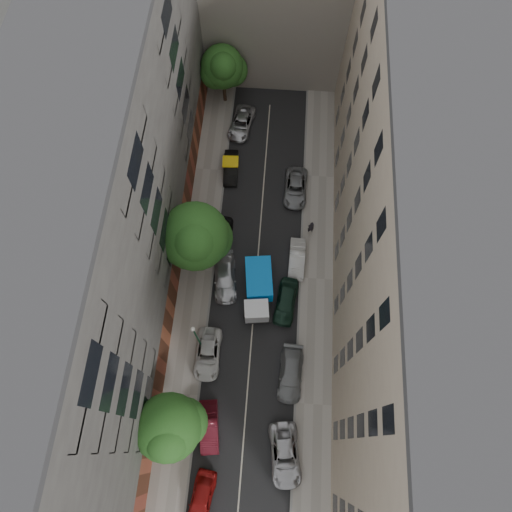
# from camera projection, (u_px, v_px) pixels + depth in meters

# --- Properties ---
(ground) EXTENTS (120.00, 120.00, 0.00)m
(ground) POSITION_uv_depth(u_px,v_px,m) (257.00, 275.00, 41.95)
(ground) COLOR #4C4C49
(ground) RESTS_ON ground
(road_surface) EXTENTS (8.00, 44.00, 0.02)m
(road_surface) POSITION_uv_depth(u_px,v_px,m) (257.00, 275.00, 41.94)
(road_surface) COLOR black
(road_surface) RESTS_ON ground
(sidewalk_left) EXTENTS (3.00, 44.00, 0.15)m
(sidewalk_left) POSITION_uv_depth(u_px,v_px,m) (197.00, 270.00, 42.04)
(sidewalk_left) COLOR gray
(sidewalk_left) RESTS_ON ground
(sidewalk_right) EXTENTS (3.00, 44.00, 0.15)m
(sidewalk_right) POSITION_uv_depth(u_px,v_px,m) (316.00, 279.00, 41.73)
(sidewalk_right) COLOR gray
(sidewalk_right) RESTS_ON ground
(building_left) EXTENTS (8.00, 44.00, 20.00)m
(building_left) POSITION_uv_depth(u_px,v_px,m) (106.00, 216.00, 33.05)
(building_left) COLOR #444240
(building_left) RESTS_ON ground
(building_right) EXTENTS (8.00, 44.00, 20.00)m
(building_right) POSITION_uv_depth(u_px,v_px,m) (411.00, 237.00, 32.42)
(building_right) COLOR tan
(building_right) RESTS_ON ground
(tarp_truck) EXTENTS (2.82, 5.76, 2.55)m
(tarp_truck) POSITION_uv_depth(u_px,v_px,m) (258.00, 289.00, 39.95)
(tarp_truck) COLOR black
(tarp_truck) RESTS_ON ground
(car_left_0) EXTENTS (2.21, 4.34, 1.42)m
(car_left_0) POSITION_uv_depth(u_px,v_px,m) (201.00, 500.00, 34.23)
(car_left_0) COLOR maroon
(car_left_0) RESTS_ON ground
(car_left_1) EXTENTS (2.03, 4.32, 1.37)m
(car_left_1) POSITION_uv_depth(u_px,v_px,m) (209.00, 427.00, 36.23)
(car_left_1) COLOR #4C0F18
(car_left_1) RESTS_ON ground
(car_left_2) EXTENTS (2.15, 4.58, 1.27)m
(car_left_2) POSITION_uv_depth(u_px,v_px,m) (208.00, 354.00, 38.51)
(car_left_2) COLOR silver
(car_left_2) RESTS_ON ground
(car_left_3) EXTENTS (2.61, 5.11, 1.42)m
(car_left_3) POSITION_uv_depth(u_px,v_px,m) (225.00, 278.00, 41.10)
(car_left_3) COLOR #B6B7BB
(car_left_3) RESTS_ON ground
(car_left_4) EXTENTS (2.21, 4.24, 1.38)m
(car_left_4) POSITION_uv_depth(u_px,v_px,m) (221.00, 236.00, 42.73)
(car_left_4) COLOR black
(car_left_4) RESTS_ON ground
(car_left_5) EXTENTS (1.63, 4.11, 1.33)m
(car_left_5) POSITION_uv_depth(u_px,v_px,m) (231.00, 168.00, 45.68)
(car_left_5) COLOR black
(car_left_5) RESTS_ON ground
(car_left_6) EXTENTS (2.92, 4.96, 1.29)m
(car_left_6) POSITION_uv_depth(u_px,v_px,m) (242.00, 123.00, 47.84)
(car_left_6) COLOR #B2B2B7
(car_left_6) RESTS_ON ground
(car_right_0) EXTENTS (2.97, 5.20, 1.37)m
(car_right_0) POSITION_uv_depth(u_px,v_px,m) (285.00, 455.00, 35.44)
(car_right_0) COLOR #B4B4B9
(car_right_0) RESTS_ON ground
(car_right_1) EXTENTS (2.16, 4.86, 1.38)m
(car_right_1) POSITION_uv_depth(u_px,v_px,m) (291.00, 374.00, 37.82)
(car_right_1) COLOR slate
(car_right_1) RESTS_ON ground
(car_right_2) EXTENTS (2.32, 4.62, 1.51)m
(car_right_2) POSITION_uv_depth(u_px,v_px,m) (286.00, 302.00, 40.17)
(car_right_2) COLOR #142E22
(car_right_2) RESTS_ON ground
(car_right_3) EXTENTS (1.49, 4.06, 1.33)m
(car_right_3) POSITION_uv_depth(u_px,v_px,m) (297.00, 259.00, 41.85)
(car_right_3) COLOR silver
(car_right_3) RESTS_ON ground
(car_right_4) EXTENTS (2.25, 4.73, 1.30)m
(car_right_4) POSITION_uv_depth(u_px,v_px,m) (296.00, 188.00, 44.78)
(car_right_4) COLOR gray
(car_right_4) RESTS_ON ground
(tree_near) EXTENTS (5.15, 4.86, 7.00)m
(tree_near) POSITION_uv_depth(u_px,v_px,m) (170.00, 429.00, 32.52)
(tree_near) COLOR #382619
(tree_near) RESTS_ON sidewalk_left
(tree_mid) EXTENTS (5.90, 5.71, 8.60)m
(tree_mid) POSITION_uv_depth(u_px,v_px,m) (196.00, 238.00, 37.10)
(tree_mid) COLOR #382619
(tree_mid) RESTS_ON sidewalk_left
(tree_far) EXTENTS (4.72, 4.35, 6.93)m
(tree_far) POSITION_uv_depth(u_px,v_px,m) (223.00, 69.00, 45.43)
(tree_far) COLOR #382619
(tree_far) RESTS_ON sidewalk_left
(lamp_post) EXTENTS (0.36, 0.36, 6.38)m
(lamp_post) POSITION_uv_depth(u_px,v_px,m) (197.00, 336.00, 35.62)
(lamp_post) COLOR #1B613A
(lamp_post) RESTS_ON sidewalk_left
(pedestrian) EXTENTS (0.71, 0.55, 1.73)m
(pedestrian) POSITION_uv_depth(u_px,v_px,m) (311.00, 227.00, 42.72)
(pedestrian) COLOR black
(pedestrian) RESTS_ON sidewalk_right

